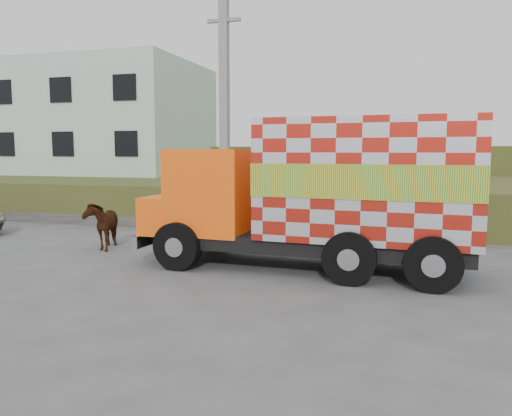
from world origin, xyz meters
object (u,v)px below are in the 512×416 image
(cargo_truck, at_px, (322,193))
(pedestrian, at_px, (309,163))
(utility_pole, at_px, (224,113))
(cow, at_px, (102,224))

(cargo_truck, relative_size, pedestrian, 4.67)
(utility_pole, bearing_deg, cow, -116.67)
(cargo_truck, xyz_separation_m, pedestrian, (-1.47, 6.34, 0.55))
(utility_pole, relative_size, cow, 4.90)
(utility_pole, distance_m, cow, 5.90)
(utility_pole, bearing_deg, pedestrian, 24.72)
(cow, bearing_deg, cargo_truck, -27.78)
(utility_pole, height_order, pedestrian, utility_pole)
(cargo_truck, height_order, pedestrian, cargo_truck)
(cargo_truck, relative_size, cow, 4.87)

